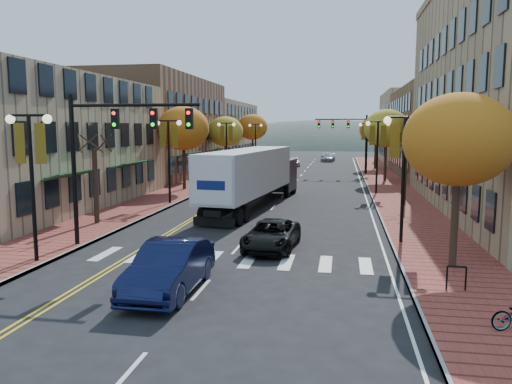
% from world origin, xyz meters
% --- Properties ---
extents(ground, '(200.00, 200.00, 0.00)m').
position_xyz_m(ground, '(0.00, 0.00, 0.00)').
color(ground, black).
rests_on(ground, ground).
extents(sidewalk_left, '(4.00, 85.00, 0.15)m').
position_xyz_m(sidewalk_left, '(-9.00, 32.50, 0.07)').
color(sidewalk_left, brown).
rests_on(sidewalk_left, ground).
extents(sidewalk_right, '(4.00, 85.00, 0.15)m').
position_xyz_m(sidewalk_right, '(9.00, 32.50, 0.07)').
color(sidewalk_right, brown).
rests_on(sidewalk_right, ground).
extents(building_left_near, '(12.00, 22.00, 9.00)m').
position_xyz_m(building_left_near, '(-17.00, 13.00, 4.50)').
color(building_left_near, '#9E8966').
rests_on(building_left_near, ground).
extents(building_left_mid, '(12.00, 24.00, 11.00)m').
position_xyz_m(building_left_mid, '(-17.00, 36.00, 5.50)').
color(building_left_mid, brown).
rests_on(building_left_mid, ground).
extents(building_left_far, '(12.00, 26.00, 9.50)m').
position_xyz_m(building_left_far, '(-17.00, 61.00, 4.75)').
color(building_left_far, '#9E8966').
rests_on(building_left_far, ground).
extents(building_right_mid, '(15.00, 24.00, 10.00)m').
position_xyz_m(building_right_mid, '(18.50, 42.00, 5.00)').
color(building_right_mid, brown).
rests_on(building_right_mid, ground).
extents(building_right_far, '(15.00, 20.00, 11.00)m').
position_xyz_m(building_right_far, '(18.50, 64.00, 5.50)').
color(building_right_far, '#9E8966').
rests_on(building_right_far, ground).
extents(tree_left_a, '(0.28, 0.28, 4.20)m').
position_xyz_m(tree_left_a, '(-9.00, 8.00, 2.25)').
color(tree_left_a, '#382619').
rests_on(tree_left_a, sidewalk_left).
extents(tree_left_b, '(4.48, 4.48, 7.21)m').
position_xyz_m(tree_left_b, '(-9.00, 24.00, 5.45)').
color(tree_left_b, '#382619').
rests_on(tree_left_b, sidewalk_left).
extents(tree_left_c, '(4.16, 4.16, 6.69)m').
position_xyz_m(tree_left_c, '(-9.00, 40.00, 5.05)').
color(tree_left_c, '#382619').
rests_on(tree_left_c, sidewalk_left).
extents(tree_left_d, '(4.61, 4.61, 7.42)m').
position_xyz_m(tree_left_d, '(-9.00, 58.00, 5.60)').
color(tree_left_d, '#382619').
rests_on(tree_left_d, sidewalk_left).
extents(tree_right_a, '(4.16, 4.16, 6.69)m').
position_xyz_m(tree_right_a, '(9.00, 2.00, 5.05)').
color(tree_right_a, '#382619').
rests_on(tree_right_a, sidewalk_right).
extents(tree_right_b, '(0.28, 0.28, 4.20)m').
position_xyz_m(tree_right_b, '(9.00, 18.00, 2.25)').
color(tree_right_b, '#382619').
rests_on(tree_right_b, sidewalk_right).
extents(tree_right_c, '(4.48, 4.48, 7.21)m').
position_xyz_m(tree_right_c, '(9.00, 34.00, 5.45)').
color(tree_right_c, '#382619').
rests_on(tree_right_c, sidewalk_right).
extents(tree_right_d, '(4.35, 4.35, 7.00)m').
position_xyz_m(tree_right_d, '(9.00, 50.00, 5.29)').
color(tree_right_d, '#382619').
rests_on(tree_right_d, sidewalk_right).
extents(lamp_left_a, '(1.96, 0.36, 6.05)m').
position_xyz_m(lamp_left_a, '(-7.50, 0.00, 4.29)').
color(lamp_left_a, black).
rests_on(lamp_left_a, ground).
extents(lamp_left_b, '(1.96, 0.36, 6.05)m').
position_xyz_m(lamp_left_b, '(-7.50, 16.00, 4.29)').
color(lamp_left_b, black).
rests_on(lamp_left_b, ground).
extents(lamp_left_c, '(1.96, 0.36, 6.05)m').
position_xyz_m(lamp_left_c, '(-7.50, 34.00, 4.29)').
color(lamp_left_c, black).
rests_on(lamp_left_c, ground).
extents(lamp_left_d, '(1.96, 0.36, 6.05)m').
position_xyz_m(lamp_left_d, '(-7.50, 52.00, 4.29)').
color(lamp_left_d, black).
rests_on(lamp_left_d, ground).
extents(lamp_right_a, '(1.96, 0.36, 6.05)m').
position_xyz_m(lamp_right_a, '(7.50, 6.00, 4.29)').
color(lamp_right_a, black).
rests_on(lamp_right_a, ground).
extents(lamp_right_b, '(1.96, 0.36, 6.05)m').
position_xyz_m(lamp_right_b, '(7.50, 24.00, 4.29)').
color(lamp_right_b, black).
rests_on(lamp_right_b, ground).
extents(lamp_right_c, '(1.96, 0.36, 6.05)m').
position_xyz_m(lamp_right_c, '(7.50, 42.00, 4.29)').
color(lamp_right_c, black).
rests_on(lamp_right_c, ground).
extents(traffic_mast_near, '(6.10, 0.35, 7.00)m').
position_xyz_m(traffic_mast_near, '(-5.48, 3.00, 4.92)').
color(traffic_mast_near, black).
rests_on(traffic_mast_near, ground).
extents(traffic_mast_far, '(6.10, 0.34, 7.00)m').
position_xyz_m(traffic_mast_far, '(5.48, 42.00, 4.92)').
color(traffic_mast_far, black).
rests_on(traffic_mast_far, ground).
extents(semi_truck, '(4.50, 16.44, 4.06)m').
position_xyz_m(semi_truck, '(-1.31, 15.78, 2.37)').
color(semi_truck, black).
rests_on(semi_truck, ground).
extents(navy_sedan, '(1.82, 5.17, 1.70)m').
position_xyz_m(navy_sedan, '(-0.97, -2.37, 0.85)').
color(navy_sedan, '#0C1233').
rests_on(navy_sedan, ground).
extents(black_suv, '(2.42, 4.80, 1.30)m').
position_xyz_m(black_suv, '(1.57, 4.18, 0.65)').
color(black_suv, black).
rests_on(black_suv, ground).
extents(car_far_white, '(2.15, 4.20, 1.37)m').
position_xyz_m(car_far_white, '(-2.18, 54.19, 0.69)').
color(car_far_white, silver).
rests_on(car_far_white, ground).
extents(car_far_silver, '(2.17, 4.51, 1.27)m').
position_xyz_m(car_far_silver, '(2.49, 64.42, 0.63)').
color(car_far_silver, '#929398').
rests_on(car_far_silver, ground).
extents(car_far_oncoming, '(1.85, 4.28, 1.37)m').
position_xyz_m(car_far_oncoming, '(2.08, 66.53, 0.69)').
color(car_far_oncoming, '#B3B2BA').
rests_on(car_far_oncoming, ground).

